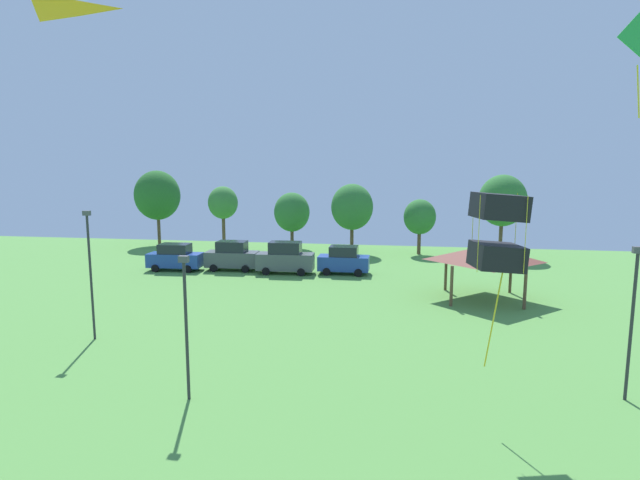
% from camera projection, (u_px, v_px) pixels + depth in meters
% --- Properties ---
extents(kite_flying_0, '(3.86, 3.10, 0.26)m').
position_uv_depth(kite_flying_0, '(30.00, 25.00, 19.09)').
color(kite_flying_0, orange).
extents(kite_flying_7, '(1.80, 1.76, 5.90)m').
position_uv_depth(kite_flying_7, '(498.00, 232.00, 16.29)').
color(kite_flying_7, black).
extents(parked_car_leftmost, '(4.66, 2.15, 2.30)m').
position_uv_depth(parked_car_leftmost, '(175.00, 257.00, 42.66)').
color(parked_car_leftmost, '#234299').
rests_on(parked_car_leftmost, ground).
extents(parked_car_second_from_left, '(4.53, 2.14, 2.53)m').
position_uv_depth(parked_car_second_from_left, '(232.00, 256.00, 42.70)').
color(parked_car_second_from_left, '#4C5156').
rests_on(parked_car_second_from_left, ground).
extents(parked_car_third_from_left, '(4.77, 2.06, 2.67)m').
position_uv_depth(parked_car_third_from_left, '(285.00, 258.00, 41.34)').
color(parked_car_third_from_left, '#4C5156').
rests_on(parked_car_third_from_left, ground).
extents(parked_car_rightmost_in_row, '(4.18, 2.05, 2.33)m').
position_uv_depth(parked_car_rightmost_in_row, '(344.00, 260.00, 41.22)').
color(parked_car_rightmost_in_row, '#234299').
rests_on(parked_car_rightmost_in_row, ground).
extents(park_pavilion, '(5.72, 5.49, 3.60)m').
position_uv_depth(park_pavilion, '(484.00, 254.00, 32.94)').
color(park_pavilion, brown).
rests_on(park_pavilion, ground).
extents(light_post_0, '(0.36, 0.20, 6.59)m').
position_uv_depth(light_post_0, '(90.00, 268.00, 25.01)').
color(light_post_0, '#2D2D33').
rests_on(light_post_0, ground).
extents(light_post_1, '(0.36, 0.20, 5.50)m').
position_uv_depth(light_post_1, '(186.00, 319.00, 18.44)').
color(light_post_1, '#2D2D33').
rests_on(light_post_1, ground).
extents(light_post_2, '(0.36, 0.20, 5.85)m').
position_uv_depth(light_post_2, '(632.00, 315.00, 18.34)').
color(light_post_2, '#2D2D33').
rests_on(light_post_2, ground).
extents(treeline_tree_0, '(5.06, 5.06, 8.46)m').
position_uv_depth(treeline_tree_0, '(157.00, 195.00, 56.45)').
color(treeline_tree_0, brown).
rests_on(treeline_tree_0, ground).
extents(treeline_tree_1, '(3.21, 3.21, 6.77)m').
position_uv_depth(treeline_tree_1, '(223.00, 203.00, 54.12)').
color(treeline_tree_1, brown).
rests_on(treeline_tree_1, ground).
extents(treeline_tree_2, '(3.88, 3.88, 6.10)m').
position_uv_depth(treeline_tree_2, '(292.00, 212.00, 54.25)').
color(treeline_tree_2, brown).
rests_on(treeline_tree_2, ground).
extents(treeline_tree_3, '(4.28, 4.28, 7.14)m').
position_uv_depth(treeline_tree_3, '(352.00, 207.00, 50.83)').
color(treeline_tree_3, brown).
rests_on(treeline_tree_3, ground).
extents(treeline_tree_4, '(3.23, 3.23, 5.61)m').
position_uv_depth(treeline_tree_4, '(420.00, 217.00, 50.36)').
color(treeline_tree_4, brown).
rests_on(treeline_tree_4, ground).
extents(treeline_tree_5, '(4.62, 4.62, 8.09)m').
position_uv_depth(treeline_tree_5, '(502.00, 201.00, 49.02)').
color(treeline_tree_5, brown).
rests_on(treeline_tree_5, ground).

